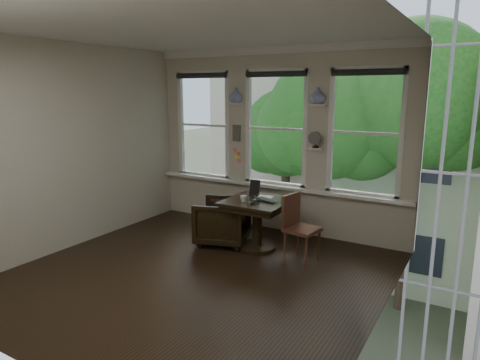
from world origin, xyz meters
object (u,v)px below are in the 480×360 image
Objects in this scene: mug at (243,199)px; table at (257,225)px; laptop at (264,201)px; side_chair_right at (302,229)px; armchair_left at (222,221)px.

table is at bearing 54.25° from mug.
laptop is 0.30m from mug.
armchair_left is at bearing 97.88° from side_chair_right.
laptop is at bearing 74.28° from armchair_left.
table is 0.41m from laptop.
table is 1.17× the size of armchair_left.
mug reaches higher than laptop.
mug is at bearing 56.29° from armchair_left.
table is 0.59m from armchair_left.
side_chair_right is 0.69m from laptop.
table is 0.98× the size of side_chair_right.
armchair_left is (-0.58, -0.05, -0.03)m from table.
laptop reaches higher than armchair_left.
side_chair_right reaches higher than laptop.
table is at bearing 93.24° from side_chair_right.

